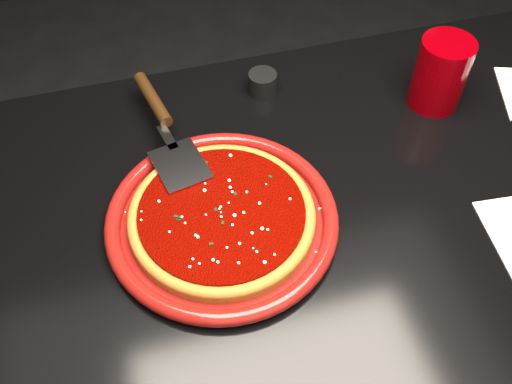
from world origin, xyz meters
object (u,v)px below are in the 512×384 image
plate (222,219)px  ramekin (263,83)px  cup (440,73)px  table (318,326)px  pizza_server (166,127)px

plate → ramekin: 0.30m
cup → ramekin: bearing=159.4°
table → ramekin: (-0.03, 0.30, 0.39)m
table → ramekin: ramekin is taller
plate → pizza_server: size_ratio=1.10×
table → plate: bearing=169.3°
ramekin → pizza_server: bearing=-154.4°
table → pizza_server: bearing=136.2°
pizza_server → ramekin: size_ratio=6.12×
table → pizza_server: (-0.22, 0.21, 0.42)m
plate → table: bearing=-10.7°
table → pizza_server: pizza_server is taller
table → plate: (-0.17, 0.03, 0.39)m
pizza_server → ramekin: (0.19, 0.09, -0.02)m
plate → cup: (0.42, 0.16, 0.05)m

